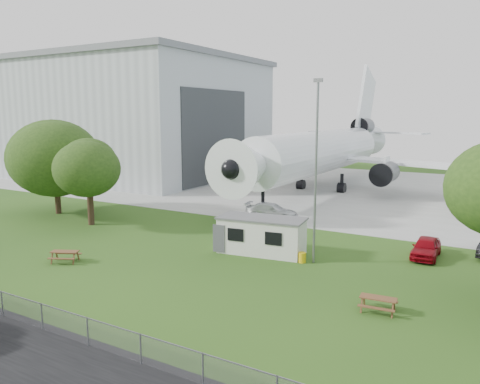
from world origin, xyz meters
The scene contains 13 objects.
ground centered at (0.00, 0.00, 0.00)m, with size 160.00×160.00×0.00m, color #3B641E.
concrete_apron centered at (0.00, 38.00, 0.01)m, with size 120.00×46.00×0.03m, color #B7B7B2.
hangar centered at (-37.97, 36.00, 9.41)m, with size 43.00×31.00×18.55m.
airliner centered at (-2.00, 35.86, 5.27)m, with size 46.36×47.73×17.69m.
site_cabin centered at (4.16, 6.42, 1.31)m, with size 6.90×3.51×2.62m.
picnic_west centered at (-6.38, -2.11, 0.00)m, with size 1.80×1.50×0.76m, color brown, non-canonical shape.
picnic_east centered at (13.94, 0.34, 0.00)m, with size 1.80×1.50×0.76m, color brown, non-canonical shape.
fence centered at (0.00, -9.50, 0.00)m, with size 58.00×0.04×1.30m, color gray.
lamp_mast centered at (8.20, 6.20, 6.00)m, with size 0.16×0.16×12.00m, color slate.
tree_west_big centered at (-19.87, 8.25, 5.80)m, with size 9.22×9.22×10.42m.
tree_west_small centered at (-13.27, 6.49, 5.03)m, with size 6.22×6.22×8.16m.
car_ne_hatch centered at (14.56, 11.18, 0.71)m, with size 1.68×4.16×1.42m, color maroon.
car_apron_van centered at (-0.15, 16.71, 0.74)m, with size 2.08×5.12×1.49m, color silver.
Camera 1 is at (19.10, -22.50, 9.89)m, focal length 35.00 mm.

